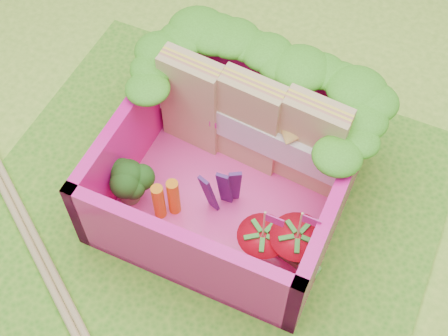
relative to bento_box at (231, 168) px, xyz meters
The scene contains 13 objects.
ground 0.43m from the bento_box, 106.61° to the right, with size 14.00×14.00×0.00m, color #79B433.
placemat 0.42m from the bento_box, 106.61° to the right, with size 2.60×2.60×0.03m, color #469822.
bento_floor 0.25m from the bento_box, behind, with size 1.30×1.30×0.05m, color #F73FA0.
bento_box is the anchor object (origin of this frame).
lettuce_ruffle 0.58m from the bento_box, 90.00° to the left, with size 1.43×0.76×0.11m.
sandwich_stack 0.29m from the bento_box, 88.99° to the left, with size 1.20×0.27×0.66m.
broccoli 0.59m from the bento_box, 150.27° to the right, with size 0.34×0.34×0.27m.
carrot_sticks 0.40m from the bento_box, 132.87° to the right, with size 0.13×0.13×0.28m.
purple_wedges 0.13m from the bento_box, 87.07° to the right, with size 0.18×0.15×0.38m.
strawberry_left 0.49m from the bento_box, 45.82° to the right, with size 0.27×0.27×0.51m.
strawberry_right 0.58m from the bento_box, 29.56° to the right, with size 0.29×0.29×0.53m.
snap_peas 0.57m from the bento_box, 19.85° to the right, with size 0.33×0.39×0.05m.
chopsticks 1.35m from the bento_box, 155.62° to the right, with size 1.91×1.27×0.04m.
Camera 1 is at (0.86, -1.50, 3.21)m, focal length 50.00 mm.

